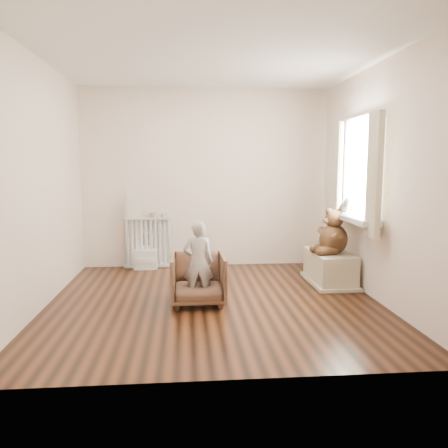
{
  "coord_description": "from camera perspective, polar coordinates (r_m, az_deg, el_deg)",
  "views": [
    {
      "loc": [
        -0.3,
        -4.66,
        1.48
      ],
      "look_at": [
        0.15,
        0.45,
        0.8
      ],
      "focal_mm": 35.0,
      "sensor_mm": 36.0,
      "label": 1
    }
  ],
  "objects": [
    {
      "name": "right_wall",
      "position": [
        5.11,
        19.29,
        5.11
      ],
      "size": [
        0.02,
        3.6,
        2.6
      ],
      "primitive_type": "cube",
      "color": "white",
      "rests_on": "ground"
    },
    {
      "name": "child",
      "position": [
        4.66,
        -3.41,
        -5.04
      ],
      "size": [
        0.33,
        0.22,
        0.89
      ],
      "primitive_type": "imported",
      "rotation": [
        0.0,
        0.0,
        3.15
      ],
      "color": "beige",
      "rests_on": "armchair"
    },
    {
      "name": "window",
      "position": [
        5.37,
        17.65,
        6.88
      ],
      "size": [
        0.03,
        0.9,
        1.1
      ],
      "primitive_type": "cube",
      "color": "white",
      "rests_on": "right_wall"
    },
    {
      "name": "left_wall",
      "position": [
        4.9,
        -22.95,
        4.85
      ],
      "size": [
        0.02,
        3.6,
        2.6
      ],
      "primitive_type": "cube",
      "color": "white",
      "rests_on": "ground"
    },
    {
      "name": "front_wall",
      "position": [
        2.88,
        0.94,
        3.97
      ],
      "size": [
        3.6,
        0.02,
        2.6
      ],
      "primitive_type": "cube",
      "color": "white",
      "rests_on": "ground"
    },
    {
      "name": "toy_vanity",
      "position": [
        6.45,
        -10.16,
        -3.34
      ],
      "size": [
        0.33,
        0.24,
        0.52
      ],
      "primitive_type": "cube",
      "color": "silver",
      "rests_on": "floor"
    },
    {
      "name": "paper_doll",
      "position": [
        6.41,
        -11.7,
        2.35
      ],
      "size": [
        0.2,
        0.02,
        0.34
      ],
      "primitive_type": "cube",
      "color": "beige",
      "rests_on": "radiator"
    },
    {
      "name": "plush_cat",
      "position": [
        5.57,
        15.59,
        2.33
      ],
      "size": [
        0.23,
        0.28,
        0.2
      ],
      "primitive_type": null,
      "rotation": [
        0.0,
        0.0,
        0.39
      ],
      "color": "slate",
      "rests_on": "window_sill"
    },
    {
      "name": "toy_bench",
      "position": [
        5.74,
        13.65,
        -5.54
      ],
      "size": [
        0.45,
        0.85,
        0.4
      ],
      "primitive_type": "cube",
      "color": "beige",
      "rests_on": "floor"
    },
    {
      "name": "armchair",
      "position": [
        4.75,
        -3.4,
        -7.17
      ],
      "size": [
        0.59,
        0.61,
        0.55
      ],
      "primitive_type": "imported",
      "rotation": [
        0.0,
        0.0,
        0.01
      ],
      "color": "brown",
      "rests_on": "floor"
    },
    {
      "name": "teddy_bear",
      "position": [
        5.58,
        14.14,
        -1.02
      ],
      "size": [
        0.5,
        0.41,
        0.56
      ],
      "primitive_type": null,
      "rotation": [
        0.0,
        0.0,
        0.14
      ],
      "color": "#382211",
      "rests_on": "toy_bench"
    },
    {
      "name": "window_sill",
      "position": [
        5.37,
        16.52,
        0.72
      ],
      "size": [
        0.22,
        1.1,
        0.06
      ],
      "primitive_type": "cube",
      "color": "silver",
      "rests_on": "right_wall"
    },
    {
      "name": "tin_a",
      "position": [
        6.4,
        -9.2,
        1.17
      ],
      "size": [
        0.11,
        0.11,
        0.07
      ],
      "primitive_type": "cylinder",
      "color": "#A59E8C",
      "rests_on": "radiator"
    },
    {
      "name": "tin_b",
      "position": [
        6.39,
        -7.89,
        1.12
      ],
      "size": [
        0.09,
        0.09,
        0.05
      ],
      "primitive_type": "cylinder",
      "color": "#A59E8C",
      "rests_on": "radiator"
    },
    {
      "name": "back_wall",
      "position": [
        6.47,
        -2.38,
        5.95
      ],
      "size": [
        3.6,
        0.02,
        2.6
      ],
      "primitive_type": "cube",
      "color": "white",
      "rests_on": "ground"
    },
    {
      "name": "floor",
      "position": [
        4.9,
        -1.31,
        -10.04
      ],
      "size": [
        3.6,
        3.6,
        0.01
      ],
      "primitive_type": "cube",
      "color": "black",
      "rests_on": "ground"
    },
    {
      "name": "curtain_right",
      "position": [
        5.86,
        14.49,
        6.43
      ],
      "size": [
        0.06,
        0.26,
        1.3
      ],
      "primitive_type": "cube",
      "color": "beige",
      "rests_on": "right_wall"
    },
    {
      "name": "radiator",
      "position": [
        6.46,
        -9.83,
        -2.28
      ],
      "size": [
        0.71,
        0.13,
        0.75
      ],
      "primitive_type": "cube",
      "color": "silver",
      "rests_on": "floor"
    },
    {
      "name": "ceiling",
      "position": [
        4.8,
        -1.41,
        21.04
      ],
      "size": [
        3.6,
        3.6,
        0.01
      ],
      "primitive_type": "cube",
      "color": "white",
      "rests_on": "ground"
    },
    {
      "name": "curtain_left",
      "position": [
        4.8,
        19.02,
        6.07
      ],
      "size": [
        0.06,
        0.26,
        1.3
      ],
      "primitive_type": "cube",
      "color": "beige",
      "rests_on": "right_wall"
    }
  ]
}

